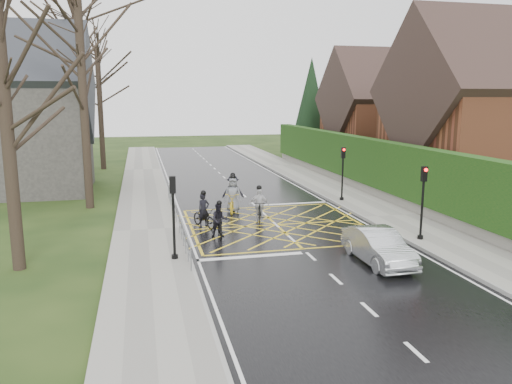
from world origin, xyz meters
name	(u,v)px	position (x,y,z in m)	size (l,w,h in m)	color
ground	(276,225)	(0.00, 0.00, 0.00)	(120.00, 120.00, 0.00)	black
road	(276,225)	(0.00, 0.00, 0.01)	(9.00, 80.00, 0.01)	black
sidewalk_right	(391,217)	(6.00, 0.00, 0.07)	(3.00, 80.00, 0.15)	gray
sidewalk_left	(148,231)	(-6.00, 0.00, 0.07)	(3.00, 80.00, 0.15)	gray
stone_wall	(370,189)	(7.75, 6.00, 0.35)	(0.50, 38.00, 0.70)	slate
hedge	(371,162)	(7.75, 6.00, 2.10)	(0.90, 38.00, 2.80)	#0F370F
house_near	(495,119)	(14.75, 4.00, 4.73)	(11.80, 9.80, 11.30)	brown
house_far	(385,117)	(14.75, 18.00, 4.36)	(9.80, 8.80, 10.30)	brown
conifer	(311,108)	(10.75, 26.00, 4.99)	(4.60, 4.60, 10.00)	black
church	(19,115)	(-13.54, 12.00, 4.93)	(8.80, 7.80, 11.00)	#2D2B28
tree_front	(3,82)	(-10.50, -4.00, 6.47)	(7.56, 7.56, 9.36)	black
tree_near	(81,60)	(-9.00, 6.00, 7.91)	(9.24, 9.24, 11.44)	black
tree_mid	(78,58)	(-10.00, 14.00, 8.63)	(10.08, 10.08, 12.48)	black
tree_far	(99,83)	(-9.30, 22.00, 7.19)	(8.40, 8.40, 10.40)	black
railing_south	(184,234)	(-4.65, -3.50, 0.78)	(0.05, 5.04, 1.03)	slate
railing_north	(172,197)	(-4.65, 4.00, 0.79)	(0.05, 6.04, 1.03)	slate
traffic_light_ne	(343,174)	(5.10, 4.20, 1.66)	(0.24, 0.31, 3.21)	black
traffic_light_se	(422,204)	(5.10, -4.20, 1.66)	(0.24, 0.31, 3.21)	black
traffic_light_sw	(174,218)	(-5.10, -4.50, 1.66)	(0.24, 0.31, 3.21)	black
cyclist_rear	(204,215)	(-3.40, 0.40, 0.57)	(1.31, 1.89, 1.74)	black
cyclist_back	(220,223)	(-2.96, -1.51, 0.61)	(0.75, 1.64, 1.63)	black
cyclist_mid	(233,195)	(-1.32, 4.10, 0.72)	(1.26, 2.11, 1.97)	black
cyclist_front	(259,208)	(-0.64, 0.78, 0.67)	(1.04, 1.87, 1.81)	black
cyclist_lead	(233,199)	(-1.49, 3.15, 0.70)	(1.28, 2.19, 2.01)	#B79616
car	(378,246)	(2.14, -6.26, 0.63)	(1.33, 3.82, 1.26)	silver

